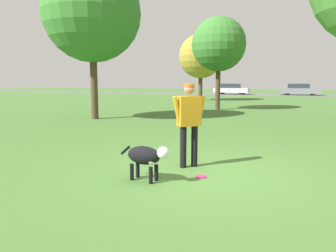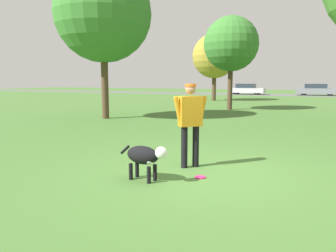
% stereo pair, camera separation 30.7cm
% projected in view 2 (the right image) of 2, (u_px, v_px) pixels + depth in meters
% --- Properties ---
extents(ground_plane, '(120.00, 120.00, 0.00)m').
position_uv_depth(ground_plane, '(206.00, 173.00, 6.17)').
color(ground_plane, '#426B2D').
extents(far_road_strip, '(120.00, 6.00, 0.01)m').
position_uv_depth(far_road_strip, '(301.00, 95.00, 38.51)').
color(far_road_strip, '#5B5B59').
rests_on(far_road_strip, ground_plane).
extents(person, '(0.58, 0.55, 1.68)m').
position_uv_depth(person, '(190.00, 118.00, 6.48)').
color(person, black).
rests_on(person, ground_plane).
extents(dog, '(1.01, 0.42, 0.64)m').
position_uv_depth(dog, '(145.00, 156.00, 5.67)').
color(dog, black).
rests_on(dog, ground_plane).
extents(frisbee, '(0.20, 0.20, 0.02)m').
position_uv_depth(frisbee, '(200.00, 177.00, 5.90)').
color(frisbee, '#E52366').
rests_on(frisbee, ground_plane).
extents(tree_mid_center, '(3.19, 3.19, 5.45)m').
position_uv_depth(tree_mid_center, '(231.00, 44.00, 19.06)').
color(tree_mid_center, '#4C3826').
rests_on(tree_mid_center, ground_plane).
extents(tree_near_left, '(4.30, 4.30, 6.83)m').
position_uv_depth(tree_near_left, '(103.00, 14.00, 14.47)').
color(tree_near_left, '#4C3826').
rests_on(tree_near_left, ground_plane).
extents(tree_far_left, '(3.80, 3.80, 5.72)m').
position_uv_depth(tree_far_left, '(215.00, 56.00, 28.05)').
color(tree_far_left, '#4C3826').
rests_on(tree_far_left, ground_plane).
extents(parked_car_silver, '(4.38, 1.80, 1.34)m').
position_uv_depth(parked_car_silver, '(246.00, 89.00, 40.85)').
color(parked_car_silver, '#B7B7BC').
rests_on(parked_car_silver, ground_plane).
extents(parked_car_grey, '(4.62, 1.77, 1.35)m').
position_uv_depth(parked_car_grey, '(317.00, 90.00, 37.98)').
color(parked_car_grey, slate).
rests_on(parked_car_grey, ground_plane).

